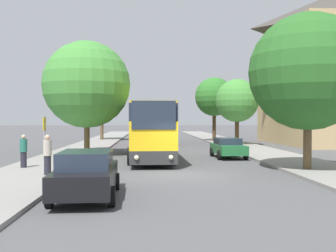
# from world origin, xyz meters

# --- Properties ---
(ground_plane) EXTENTS (300.00, 300.00, 0.00)m
(ground_plane) POSITION_xyz_m (0.00, 0.00, 0.00)
(ground_plane) COLOR #4C4C4F
(ground_plane) RESTS_ON ground
(sidewalk_left) EXTENTS (4.00, 120.00, 0.15)m
(sidewalk_left) POSITION_xyz_m (-7.00, 0.00, 0.07)
(sidewalk_left) COLOR gray
(sidewalk_left) RESTS_ON ground_plane
(sidewalk_right) EXTENTS (4.00, 120.00, 0.15)m
(sidewalk_right) POSITION_xyz_m (7.00, 0.00, 0.07)
(sidewalk_right) COLOR gray
(sidewalk_right) RESTS_ON ground_plane
(bus_front) EXTENTS (3.00, 12.06, 3.55)m
(bus_front) POSITION_xyz_m (-1.47, 7.47, 1.89)
(bus_front) COLOR #2D2D2D
(bus_front) RESTS_ON ground_plane
(bus_middle) EXTENTS (3.06, 12.21, 3.21)m
(bus_middle) POSITION_xyz_m (-1.14, 23.34, 1.72)
(bus_middle) COLOR gray
(bus_middle) RESTS_ON ground_plane
(bus_rear) EXTENTS (2.82, 11.29, 3.41)m
(bus_rear) POSITION_xyz_m (-1.28, 37.91, 1.82)
(bus_rear) COLOR silver
(bus_rear) RESTS_ON ground_plane
(parked_car_left_curb) EXTENTS (2.12, 4.61, 1.56)m
(parked_car_left_curb) POSITION_xyz_m (-3.60, -5.28, 0.81)
(parked_car_left_curb) COLOR black
(parked_car_left_curb) RESTS_ON ground_plane
(parked_car_right_near) EXTENTS (2.01, 3.99, 1.34)m
(parked_car_right_near) POSITION_xyz_m (3.73, 7.70, 0.71)
(parked_car_right_near) COLOR #236B38
(parked_car_right_near) RESTS_ON ground_plane
(bus_stop_sign) EXTENTS (0.08, 0.45, 2.58)m
(bus_stop_sign) POSITION_xyz_m (-6.34, 0.01, 1.75)
(bus_stop_sign) COLOR gray
(bus_stop_sign) RESTS_ON sidewalk_left
(pedestrian_waiting_near) EXTENTS (0.36, 0.36, 1.76)m
(pedestrian_waiting_near) POSITION_xyz_m (-6.00, -0.82, 1.04)
(pedestrian_waiting_near) COLOR #23232D
(pedestrian_waiting_near) RESTS_ON sidewalk_left
(pedestrian_waiting_far) EXTENTS (0.36, 0.36, 1.66)m
(pedestrian_waiting_far) POSITION_xyz_m (-7.87, 1.88, 0.98)
(pedestrian_waiting_far) COLOR #23232D
(pedestrian_waiting_far) RESTS_ON sidewalk_left
(tree_left_near) EXTENTS (6.21, 6.21, 8.02)m
(tree_left_near) POSITION_xyz_m (-5.99, 10.13, 5.06)
(tree_left_near) COLOR brown
(tree_left_near) RESTS_ON sidewalk_left
(tree_left_far) EXTENTS (4.04, 4.04, 7.23)m
(tree_left_far) POSITION_xyz_m (-7.17, 29.14, 5.33)
(tree_left_far) COLOR brown
(tree_left_far) RESTS_ON sidewalk_left
(tree_right_near) EXTENTS (4.34, 4.34, 7.14)m
(tree_right_near) POSITION_xyz_m (5.82, 25.62, 5.09)
(tree_right_near) COLOR #47331E
(tree_right_near) RESTS_ON sidewalk_right
(tree_right_mid) EXTENTS (4.19, 4.19, 6.34)m
(tree_right_mid) POSITION_xyz_m (7.02, 19.53, 4.38)
(tree_right_mid) COLOR #47331E
(tree_right_mid) RESTS_ON sidewalk_right
(tree_right_far) EXTENTS (5.74, 5.74, 7.63)m
(tree_right_far) POSITION_xyz_m (6.22, 0.65, 4.90)
(tree_right_far) COLOR brown
(tree_right_far) RESTS_ON sidewalk_right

